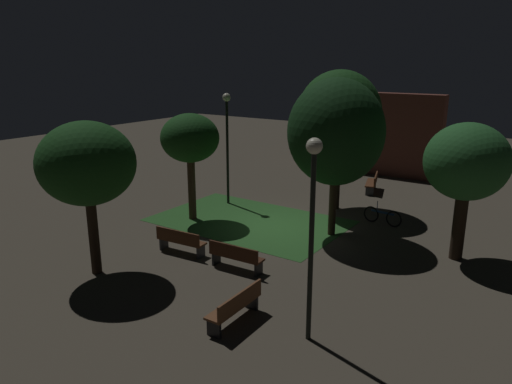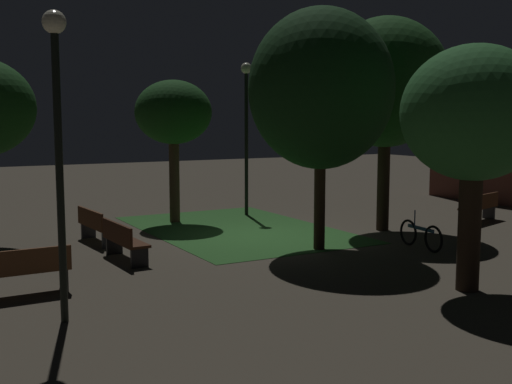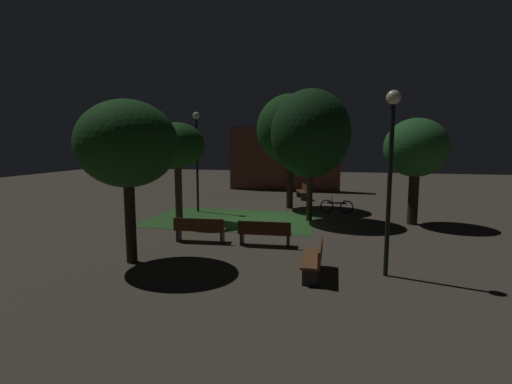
# 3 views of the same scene
# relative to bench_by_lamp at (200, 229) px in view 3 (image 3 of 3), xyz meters

# --- Properties ---
(ground_plane) EXTENTS (60.00, 60.00, 0.00)m
(ground_plane) POSITION_rel_bench_by_lamp_xyz_m (1.17, 4.10, -0.48)
(ground_plane) COLOR #4C4438
(grass_lawn) EXTENTS (7.62, 4.99, 0.01)m
(grass_lawn) POSITION_rel_bench_by_lamp_xyz_m (-0.04, 4.13, -0.48)
(grass_lawn) COLOR #2D6028
(grass_lawn) RESTS_ON ground
(bench_by_lamp) EXTENTS (1.83, 0.62, 0.88)m
(bench_by_lamp) POSITION_rel_bench_by_lamp_xyz_m (0.00, 0.00, 0.00)
(bench_by_lamp) COLOR #512D19
(bench_by_lamp) RESTS_ON ground
(bench_lawn_edge) EXTENTS (1.82, 0.57, 0.88)m
(bench_lawn_edge) POSITION_rel_bench_by_lamp_xyz_m (2.34, -0.00, 0.00)
(bench_lawn_edge) COLOR #422314
(bench_lawn_edge) RESTS_ON ground
(bench_front_left) EXTENTS (0.98, 1.86, 0.88)m
(bench_front_left) POSITION_rel_bench_by_lamp_xyz_m (2.45, 11.36, 0.00)
(bench_front_left) COLOR #512D19
(bench_front_left) RESTS_ON ground
(bench_front_right) EXTENTS (0.51, 1.81, 0.88)m
(bench_front_right) POSITION_rel_bench_by_lamp_xyz_m (4.22, -2.49, 0.00)
(bench_front_right) COLOR brown
(bench_front_right) RESTS_ON ground
(tree_tall_center) EXTENTS (3.49, 3.49, 5.82)m
(tree_tall_center) POSITION_rel_bench_by_lamp_xyz_m (3.44, 4.59, 3.41)
(tree_tall_center) COLOR #38281C
(tree_tall_center) RESTS_ON ground
(tree_back_left) EXTENTS (2.64, 2.64, 4.53)m
(tree_back_left) POSITION_rel_bench_by_lamp_xyz_m (7.84, 4.89, 2.76)
(tree_back_left) COLOR #2D2116
(tree_back_left) RESTS_ON ground
(tree_right_canopy) EXTENTS (2.85, 2.85, 4.71)m
(tree_right_canopy) POSITION_rel_bench_by_lamp_xyz_m (-1.12, -2.58, 2.96)
(tree_right_canopy) COLOR #2D2116
(tree_right_canopy) RESTS_ON ground
(tree_lawn_side) EXTENTS (3.54, 3.54, 6.03)m
(tree_lawn_side) POSITION_rel_bench_by_lamp_xyz_m (2.11, 7.72, 3.70)
(tree_lawn_side) COLOR #2D2116
(tree_lawn_side) RESTS_ON ground
(tree_near_wall) EXTENTS (2.35, 2.35, 4.37)m
(tree_near_wall) POSITION_rel_bench_by_lamp_xyz_m (-2.16, 3.04, 2.86)
(tree_near_wall) COLOR #423021
(tree_near_wall) RESTS_ON ground
(lamp_post_plaza_west) EXTENTS (0.36, 0.36, 4.80)m
(lamp_post_plaza_west) POSITION_rel_bench_by_lamp_xyz_m (6.05, -2.09, 2.76)
(lamp_post_plaza_west) COLOR black
(lamp_post_plaza_west) RESTS_ON ground
(lamp_post_path_center) EXTENTS (0.36, 0.36, 5.01)m
(lamp_post_path_center) POSITION_rel_bench_by_lamp_xyz_m (-2.30, 5.65, 2.88)
(lamp_post_path_center) COLOR black
(lamp_post_path_center) RESTS_ON ground
(bicycle) EXTENTS (1.64, 0.23, 0.93)m
(bicycle) POSITION_rel_bench_by_lamp_xyz_m (4.61, 6.81, -0.14)
(bicycle) COLOR black
(bicycle) RESTS_ON ground
(building_wall_backdrop) EXTENTS (8.09, 0.80, 4.64)m
(building_wall_backdrop) POSITION_rel_bench_by_lamp_xyz_m (0.63, 15.37, 1.84)
(building_wall_backdrop) COLOR brown
(building_wall_backdrop) RESTS_ON ground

